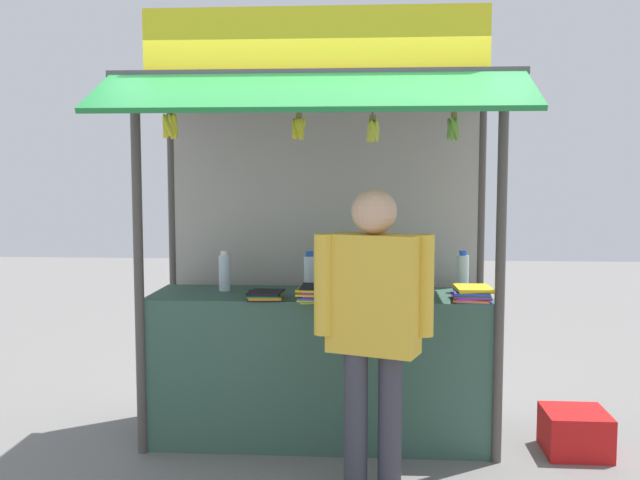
{
  "coord_description": "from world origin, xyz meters",
  "views": [
    {
      "loc": [
        0.31,
        -4.59,
        1.73
      ],
      "look_at": [
        0.0,
        0.0,
        1.31
      ],
      "focal_mm": 40.26,
      "sensor_mm": 36.0,
      "label": 1
    }
  ],
  "objects_px": {
    "plastic_crate": "(575,432)",
    "water_bottle_far_left": "(343,270)",
    "water_bottle_front_left": "(309,273)",
    "banana_bunch_inner_right": "(373,130)",
    "magazine_stack_center": "(472,293)",
    "banana_bunch_rightmost": "(453,128)",
    "magazine_stack_right": "(265,295)",
    "magazine_stack_front_right": "(315,293)",
    "banana_bunch_leftmost": "(299,128)",
    "banana_bunch_inner_left": "(170,126)",
    "water_bottle_left": "(225,272)",
    "vendor_person": "(373,314)",
    "water_bottle_back_right": "(397,270)",
    "water_bottle_back_left": "(420,279)",
    "water_bottle_mid_left": "(463,273)"
  },
  "relations": [
    {
      "from": "magazine_stack_right",
      "to": "banana_bunch_rightmost",
      "type": "xyz_separation_m",
      "value": [
        1.12,
        -0.2,
        1.01
      ]
    },
    {
      "from": "vendor_person",
      "to": "plastic_crate",
      "type": "bearing_deg",
      "value": 49.12
    },
    {
      "from": "banana_bunch_leftmost",
      "to": "banana_bunch_inner_left",
      "type": "relative_size",
      "value": 1.02
    },
    {
      "from": "water_bottle_back_left",
      "to": "banana_bunch_inner_left",
      "type": "bearing_deg",
      "value": -163.99
    },
    {
      "from": "magazine_stack_center",
      "to": "banana_bunch_leftmost",
      "type": "height_order",
      "value": "banana_bunch_leftmost"
    },
    {
      "from": "banana_bunch_inner_right",
      "to": "water_bottle_back_left",
      "type": "bearing_deg",
      "value": 53.86
    },
    {
      "from": "water_bottle_far_left",
      "to": "magazine_stack_front_right",
      "type": "distance_m",
      "value": 0.43
    },
    {
      "from": "water_bottle_left",
      "to": "banana_bunch_leftmost",
      "type": "xyz_separation_m",
      "value": [
        0.55,
        -0.5,
        0.91
      ]
    },
    {
      "from": "magazine_stack_right",
      "to": "banana_bunch_inner_left",
      "type": "distance_m",
      "value": 1.17
    },
    {
      "from": "water_bottle_far_left",
      "to": "water_bottle_back_right",
      "type": "relative_size",
      "value": 1.09
    },
    {
      "from": "magazine_stack_center",
      "to": "plastic_crate",
      "type": "relative_size",
      "value": 0.77
    },
    {
      "from": "water_bottle_front_left",
      "to": "banana_bunch_inner_right",
      "type": "height_order",
      "value": "banana_bunch_inner_right"
    },
    {
      "from": "magazine_stack_right",
      "to": "banana_bunch_inner_right",
      "type": "height_order",
      "value": "banana_bunch_inner_right"
    },
    {
      "from": "plastic_crate",
      "to": "water_bottle_far_left",
      "type": "bearing_deg",
      "value": 169.15
    },
    {
      "from": "water_bottle_left",
      "to": "magazine_stack_right",
      "type": "height_order",
      "value": "water_bottle_left"
    },
    {
      "from": "water_bottle_back_left",
      "to": "water_bottle_left",
      "type": "xyz_separation_m",
      "value": [
        -1.29,
        0.07,
        0.02
      ]
    },
    {
      "from": "banana_bunch_inner_left",
      "to": "water_bottle_far_left",
      "type": "bearing_deg",
      "value": 29.05
    },
    {
      "from": "water_bottle_front_left",
      "to": "banana_bunch_rightmost",
      "type": "relative_size",
      "value": 0.99
    },
    {
      "from": "banana_bunch_inner_left",
      "to": "banana_bunch_leftmost",
      "type": "bearing_deg",
      "value": 0.05
    },
    {
      "from": "water_bottle_left",
      "to": "magazine_stack_front_right",
      "type": "height_order",
      "value": "water_bottle_left"
    },
    {
      "from": "water_bottle_back_right",
      "to": "magazine_stack_right",
      "type": "height_order",
      "value": "water_bottle_back_right"
    },
    {
      "from": "magazine_stack_center",
      "to": "water_bottle_back_right",
      "type": "bearing_deg",
      "value": 134.95
    },
    {
      "from": "water_bottle_front_left",
      "to": "banana_bunch_inner_right",
      "type": "xyz_separation_m",
      "value": [
        0.41,
        -0.48,
        0.9
      ]
    },
    {
      "from": "water_bottle_far_left",
      "to": "vendor_person",
      "type": "distance_m",
      "value": 1.01
    },
    {
      "from": "water_bottle_back_left",
      "to": "magazine_stack_center",
      "type": "xyz_separation_m",
      "value": [
        0.3,
        -0.2,
        -0.06
      ]
    },
    {
      "from": "water_bottle_back_left",
      "to": "magazine_stack_center",
      "type": "height_order",
      "value": "water_bottle_back_left"
    },
    {
      "from": "banana_bunch_leftmost",
      "to": "plastic_crate",
      "type": "xyz_separation_m",
      "value": [
        1.7,
        0.27,
        -1.87
      ]
    },
    {
      "from": "water_bottle_back_left",
      "to": "plastic_crate",
      "type": "xyz_separation_m",
      "value": [
        0.96,
        -0.16,
        -0.93
      ]
    },
    {
      "from": "water_bottle_far_left",
      "to": "banana_bunch_inner_right",
      "type": "height_order",
      "value": "banana_bunch_inner_right"
    },
    {
      "from": "magazine_stack_front_right",
      "to": "water_bottle_far_left",
      "type": "bearing_deg",
      "value": 68.36
    },
    {
      "from": "water_bottle_back_right",
      "to": "banana_bunch_rightmost",
      "type": "distance_m",
      "value": 1.17
    },
    {
      "from": "water_bottle_front_left",
      "to": "magazine_stack_front_right",
      "type": "height_order",
      "value": "water_bottle_front_left"
    },
    {
      "from": "magazine_stack_right",
      "to": "banana_bunch_inner_left",
      "type": "height_order",
      "value": "banana_bunch_inner_left"
    },
    {
      "from": "water_bottle_left",
      "to": "banana_bunch_inner_right",
      "type": "relative_size",
      "value": 0.97
    },
    {
      "from": "banana_bunch_inner_right",
      "to": "banana_bunch_leftmost",
      "type": "relative_size",
      "value": 1.06
    },
    {
      "from": "magazine_stack_front_right",
      "to": "banana_bunch_leftmost",
      "type": "xyz_separation_m",
      "value": [
        -0.08,
        -0.16,
        0.99
      ]
    },
    {
      "from": "water_bottle_mid_left",
      "to": "banana_bunch_inner_left",
      "type": "height_order",
      "value": "banana_bunch_inner_left"
    },
    {
      "from": "magazine_stack_center",
      "to": "banana_bunch_inner_right",
      "type": "relative_size",
      "value": 1.06
    },
    {
      "from": "water_bottle_back_right",
      "to": "magazine_stack_right",
      "type": "xyz_separation_m",
      "value": [
        -0.83,
        -0.48,
        -0.1
      ]
    },
    {
      "from": "water_bottle_front_left",
      "to": "plastic_crate",
      "type": "height_order",
      "value": "water_bottle_front_left"
    },
    {
      "from": "plastic_crate",
      "to": "water_bottle_back_right",
      "type": "bearing_deg",
      "value": 159.88
    },
    {
      "from": "banana_bunch_rightmost",
      "to": "magazine_stack_right",
      "type": "bearing_deg",
      "value": 170.11
    },
    {
      "from": "banana_bunch_inner_left",
      "to": "magazine_stack_center",
      "type": "bearing_deg",
      "value": 7.32
    },
    {
      "from": "water_bottle_mid_left",
      "to": "water_bottle_far_left",
      "type": "relative_size",
      "value": 0.95
    },
    {
      "from": "water_bottle_mid_left",
      "to": "magazine_stack_right",
      "type": "height_order",
      "value": "water_bottle_mid_left"
    },
    {
      "from": "water_bottle_front_left",
      "to": "water_bottle_back_right",
      "type": "xyz_separation_m",
      "value": [
        0.58,
        0.19,
        -0.0
      ]
    },
    {
      "from": "water_bottle_front_left",
      "to": "plastic_crate",
      "type": "bearing_deg",
      "value": -7.18
    },
    {
      "from": "water_bottle_front_left",
      "to": "banana_bunch_leftmost",
      "type": "height_order",
      "value": "banana_bunch_leftmost"
    },
    {
      "from": "water_bottle_front_left",
      "to": "banana_bunch_inner_right",
      "type": "bearing_deg",
      "value": -49.91
    },
    {
      "from": "water_bottle_mid_left",
      "to": "banana_bunch_leftmost",
      "type": "distance_m",
      "value": 1.48
    }
  ]
}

